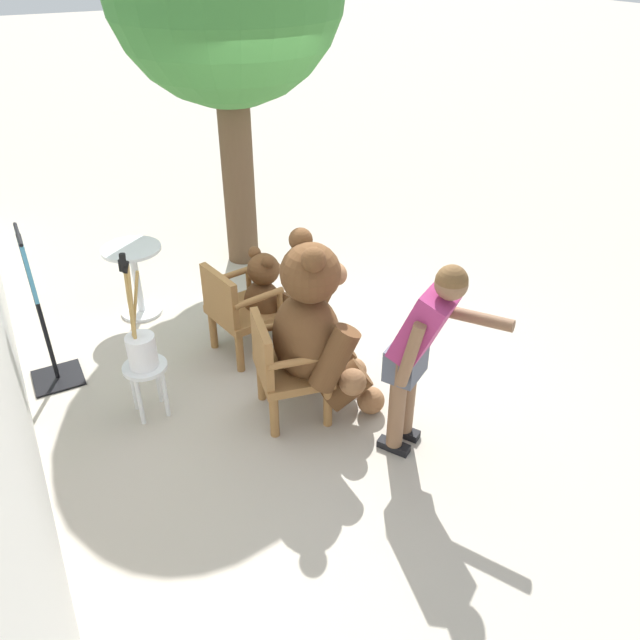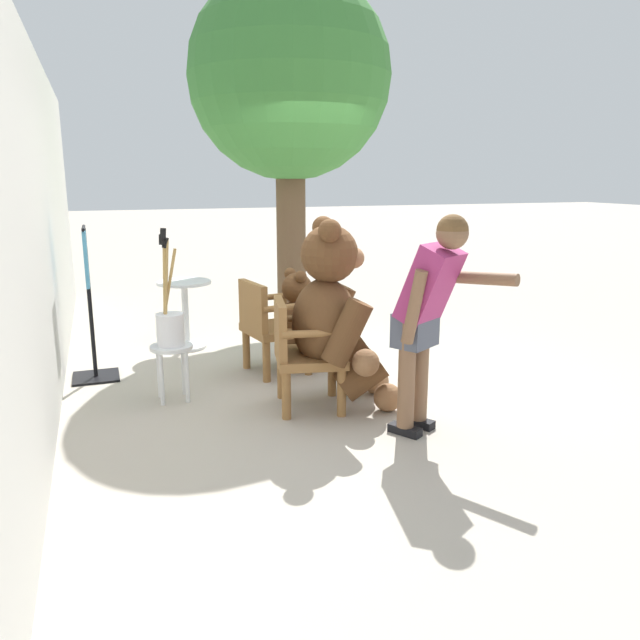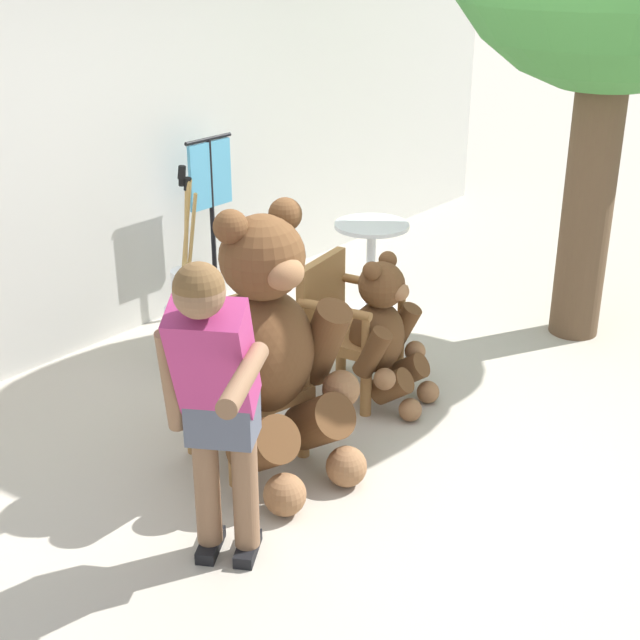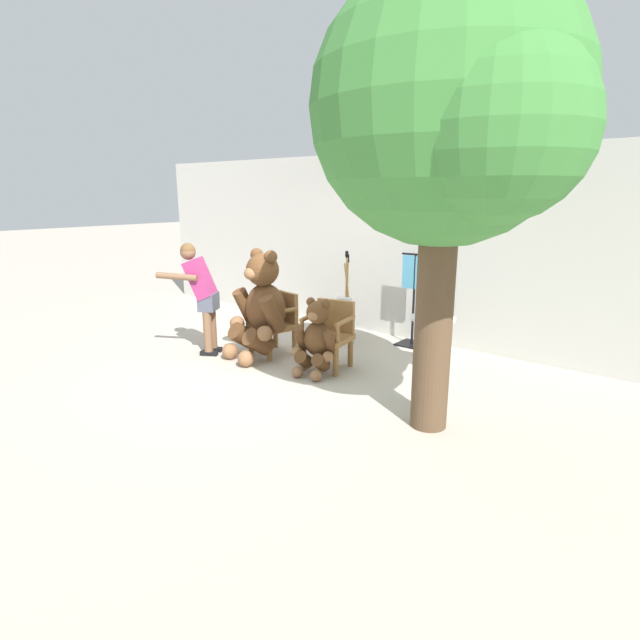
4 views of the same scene
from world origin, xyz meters
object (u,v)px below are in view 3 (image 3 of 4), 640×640
teddy_bear_large (270,348)px  white_stool (191,322)px  wooden_chair_left (239,377)px  round_side_table (371,258)px  wooden_chair_right (345,323)px  clothing_display_stand (213,223)px  brush_bucket (188,279)px  teddy_bear_small (385,334)px  person_visitor (216,390)px

teddy_bear_large → white_stool: teddy_bear_large is taller
wooden_chair_left → round_side_table: (2.07, 0.62, -0.01)m
white_stool → round_side_table: round_side_table is taller
wooden_chair_right → clothing_display_stand: size_ratio=0.63×
wooden_chair_right → brush_bucket: size_ratio=0.92×
teddy_bear_small → person_visitor: person_visitor is taller
teddy_bear_large → person_visitor: size_ratio=0.96×
teddy_bear_large → brush_bucket: teddy_bear_large is taller
wooden_chair_left → round_side_table: bearing=16.7°
white_stool → brush_bucket: 0.30m
teddy_bear_large → person_visitor: bearing=-153.1°
wooden_chair_left → person_visitor: bearing=-140.7°
white_stool → teddy_bear_small: bearing=-69.7°
clothing_display_stand → teddy_bear_large: bearing=-126.9°
wooden_chair_left → teddy_bear_small: size_ratio=0.90×
teddy_bear_large → round_side_table: teddy_bear_large is taller
teddy_bear_small → wooden_chair_left: bearing=163.2°
teddy_bear_small → white_stool: size_ratio=2.08×
teddy_bear_small → clothing_display_stand: 1.88m
white_stool → round_side_table: 1.59m
wooden_chair_left → teddy_bear_large: 0.37m
round_side_table → teddy_bear_small: bearing=-140.5°
wooden_chair_left → white_stool: wooden_chair_left is taller
person_visitor → white_stool: person_visitor is taller
round_side_table → wooden_chair_right: bearing=-151.1°
wooden_chair_right → white_stool: wooden_chair_right is taller
wooden_chair_left → brush_bucket: bearing=61.4°
teddy_bear_small → person_visitor: (-1.75, -0.35, 0.45)m
round_side_table → clothing_display_stand: size_ratio=0.53×
round_side_table → white_stool: bearing=168.4°
wooden_chair_left → round_side_table: size_ratio=1.19×
teddy_bear_large → brush_bucket: 1.32m
wooden_chair_left → person_visitor: (-0.79, -0.64, 0.46)m
teddy_bear_large → clothing_display_stand: size_ratio=1.09×
wooden_chair_right → teddy_bear_small: teddy_bear_small is taller
wooden_chair_left → clothing_display_stand: size_ratio=0.63×
person_visitor → teddy_bear_small: bearing=11.4°
white_stool → clothing_display_stand: bearing=36.5°
round_side_table → person_visitor: bearing=-156.1°
person_visitor → wooden_chair_right: bearing=20.4°
teddy_bear_small → brush_bucket: size_ratio=1.02×
white_stool → brush_bucket: bearing=27.4°
wooden_chair_right → teddy_bear_large: size_ratio=0.58×
wooden_chair_right → person_visitor: size_ratio=0.56×
wooden_chair_right → teddy_bear_small: size_ratio=0.90×
white_stool → clothing_display_stand: (0.81, 0.60, 0.36)m
wooden_chair_left → brush_bucket: (0.51, 0.94, 0.20)m
clothing_display_stand → round_side_table: bearing=-50.8°
brush_bucket → person_visitor: bearing=-129.4°
white_stool → brush_bucket: brush_bucket is taller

